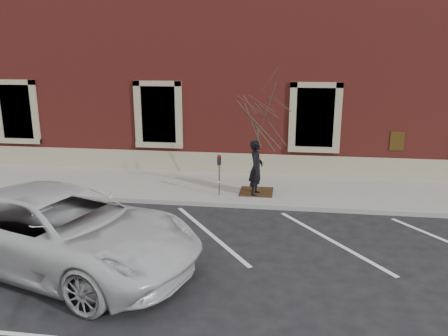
% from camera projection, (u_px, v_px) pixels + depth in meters
% --- Properties ---
extents(ground, '(120.00, 120.00, 0.00)m').
position_uv_depth(ground, '(221.00, 206.00, 13.87)').
color(ground, '#28282B').
rests_on(ground, ground).
extents(sidewalk_near, '(40.00, 3.50, 0.15)m').
position_uv_depth(sidewalk_near, '(229.00, 188.00, 15.52)').
color(sidewalk_near, '#A4A49A').
rests_on(sidewalk_near, ground).
extents(curb_near, '(40.00, 0.12, 0.15)m').
position_uv_depth(curb_near, '(221.00, 204.00, 13.80)').
color(curb_near, '#9E9E99').
rests_on(curb_near, ground).
extents(parking_stripes, '(28.00, 4.40, 0.01)m').
position_uv_depth(parking_stripes, '(209.00, 233.00, 11.76)').
color(parking_stripes, silver).
rests_on(parking_stripes, ground).
extents(building_civic, '(40.00, 8.62, 8.00)m').
position_uv_depth(building_civic, '(246.00, 70.00, 20.28)').
color(building_civic, maroon).
rests_on(building_civic, ground).
extents(man, '(0.56, 0.74, 1.83)m').
position_uv_depth(man, '(256.00, 168.00, 14.29)').
color(man, black).
rests_on(man, sidewalk_near).
extents(parking_meter, '(0.12, 0.09, 1.36)m').
position_uv_depth(parking_meter, '(219.00, 167.00, 14.25)').
color(parking_meter, '#595B60').
rests_on(parking_meter, sidewalk_near).
extents(tree_grate, '(1.11, 1.11, 0.03)m').
position_uv_depth(tree_grate, '(256.00, 192.00, 14.79)').
color(tree_grate, '#462E16').
rests_on(tree_grate, sidewalk_near).
extents(sapling, '(2.32, 2.32, 3.86)m').
position_uv_depth(sapling, '(258.00, 112.00, 14.11)').
color(sapling, '#423128').
rests_on(sapling, sidewalk_near).
extents(white_truck, '(6.98, 4.66, 1.78)m').
position_uv_depth(white_truck, '(62.00, 230.00, 9.71)').
color(white_truck, silver).
rests_on(white_truck, ground).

